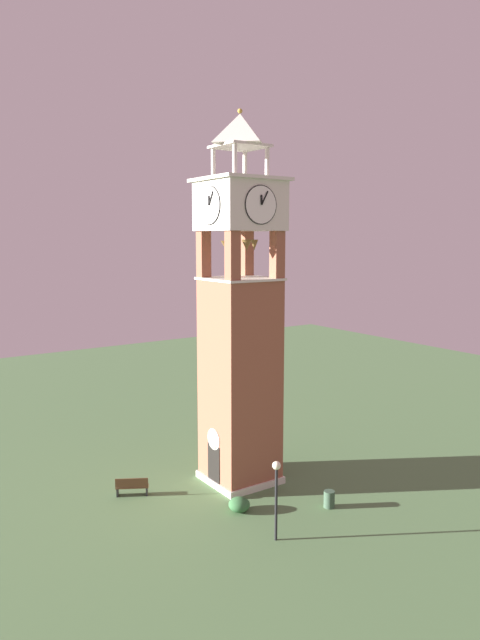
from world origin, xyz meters
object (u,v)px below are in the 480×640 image
object	(u,v)px
clock_tower	(240,332)
trash_bin	(329,499)
park_bench	(132,486)
lamp_post	(276,485)

from	to	relation	value
clock_tower	trash_bin	size ratio (longest dim) A/B	23.52
clock_tower	park_bench	xyz separation A→B (m)	(-1.43, -5.48, -7.39)
park_bench	trash_bin	distance (m)	9.63
park_bench	trash_bin	size ratio (longest dim) A/B	2.01
park_bench	trash_bin	xyz separation A→B (m)	(6.40, 7.19, -0.08)
lamp_post	trash_bin	size ratio (longest dim) A/B	4.34
lamp_post	park_bench	bearing A→B (deg)	-156.16
park_bench	lamp_post	size ratio (longest dim) A/B	0.46
trash_bin	lamp_post	bearing A→B (deg)	-76.22
clock_tower	park_bench	bearing A→B (deg)	-104.63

